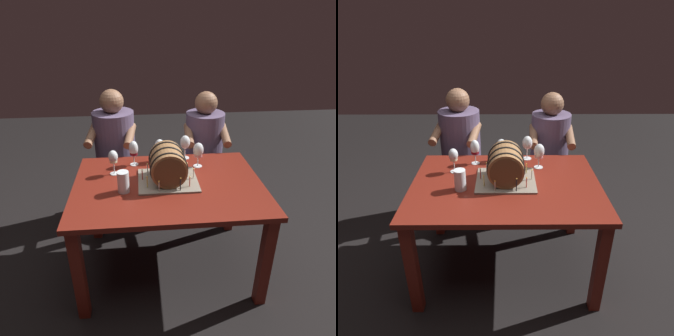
% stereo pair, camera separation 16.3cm
% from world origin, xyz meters
% --- Properties ---
extents(ground_plane, '(8.00, 8.00, 0.00)m').
position_xyz_m(ground_plane, '(0.00, 0.00, 0.00)').
color(ground_plane, black).
extents(dining_table, '(1.28, 0.92, 0.73)m').
position_xyz_m(dining_table, '(0.00, 0.00, 0.62)').
color(dining_table, maroon).
rests_on(dining_table, ground).
extents(barrel_cake, '(0.40, 0.36, 0.26)m').
position_xyz_m(barrel_cake, '(0.00, 0.03, 0.85)').
color(barrel_cake, gray).
rests_on(barrel_cake, dining_table).
extents(wine_glass_amber, '(0.08, 0.08, 0.18)m').
position_xyz_m(wine_glass_amber, '(-0.03, 0.36, 0.85)').
color(wine_glass_amber, white).
rests_on(wine_glass_amber, dining_table).
extents(wine_glass_rose, '(0.08, 0.08, 0.19)m').
position_xyz_m(wine_glass_rose, '(0.25, 0.24, 0.85)').
color(wine_glass_rose, white).
rests_on(wine_glass_rose, dining_table).
extents(wine_glass_red, '(0.07, 0.07, 0.19)m').
position_xyz_m(wine_glass_red, '(-0.23, 0.31, 0.85)').
color(wine_glass_red, white).
rests_on(wine_glass_red, dining_table).
extents(wine_glass_empty, '(0.08, 0.08, 0.19)m').
position_xyz_m(wine_glass_empty, '(0.17, 0.39, 0.86)').
color(wine_glass_empty, white).
rests_on(wine_glass_empty, dining_table).
extents(wine_glass_white, '(0.07, 0.07, 0.18)m').
position_xyz_m(wine_glass_white, '(-0.37, 0.17, 0.85)').
color(wine_glass_white, white).
rests_on(wine_glass_white, dining_table).
extents(beer_pint, '(0.08, 0.08, 0.14)m').
position_xyz_m(beer_pint, '(-0.30, -0.08, 0.79)').
color(beer_pint, white).
rests_on(beer_pint, dining_table).
extents(person_seated_left, '(0.43, 0.51, 1.20)m').
position_xyz_m(person_seated_left, '(-0.41, 0.78, 0.57)').
color(person_seated_left, '#372D40').
rests_on(person_seated_left, ground).
extents(person_seated_right, '(0.40, 0.48, 1.16)m').
position_xyz_m(person_seated_right, '(0.40, 0.78, 0.54)').
color(person_seated_right, '#372D40').
rests_on(person_seated_right, ground).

